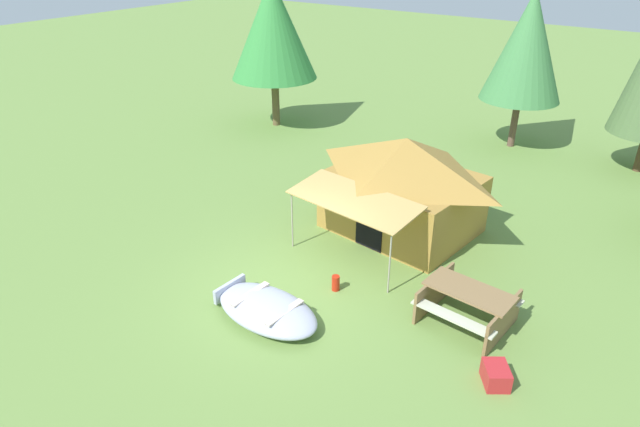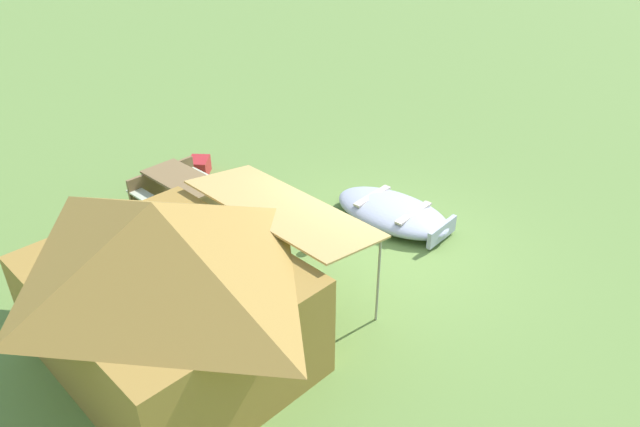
{
  "view_description": "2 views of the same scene",
  "coord_description": "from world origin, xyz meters",
  "px_view_note": "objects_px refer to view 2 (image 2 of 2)",
  "views": [
    {
      "loc": [
        6.27,
        -7.39,
        6.87
      ],
      "look_at": [
        0.04,
        1.36,
        1.26
      ],
      "focal_mm": 30.93,
      "sensor_mm": 36.0,
      "label": 1
    },
    {
      "loc": [
        -4.37,
        7.27,
        5.82
      ],
      "look_at": [
        0.66,
        0.9,
        0.93
      ],
      "focal_mm": 33.24,
      "sensor_mm": 36.0,
      "label": 2
    }
  ],
  "objects_px": {
    "beached_rowboat": "(392,212)",
    "fuel_can": "(315,240)",
    "picnic_table": "(184,192)",
    "canvas_cabin_tent": "(166,283)",
    "cooler_box": "(199,167)"
  },
  "relations": [
    {
      "from": "picnic_table",
      "to": "fuel_can",
      "type": "height_order",
      "value": "picnic_table"
    },
    {
      "from": "picnic_table",
      "to": "fuel_can",
      "type": "distance_m",
      "value": 2.74
    },
    {
      "from": "canvas_cabin_tent",
      "to": "picnic_table",
      "type": "height_order",
      "value": "canvas_cabin_tent"
    },
    {
      "from": "picnic_table",
      "to": "cooler_box",
      "type": "height_order",
      "value": "picnic_table"
    },
    {
      "from": "canvas_cabin_tent",
      "to": "cooler_box",
      "type": "relative_size",
      "value": 8.47
    },
    {
      "from": "beached_rowboat",
      "to": "cooler_box",
      "type": "relative_size",
      "value": 4.61
    },
    {
      "from": "picnic_table",
      "to": "cooler_box",
      "type": "relative_size",
      "value": 3.42
    },
    {
      "from": "beached_rowboat",
      "to": "cooler_box",
      "type": "height_order",
      "value": "beached_rowboat"
    },
    {
      "from": "cooler_box",
      "to": "fuel_can",
      "type": "bearing_deg",
      "value": 169.65
    },
    {
      "from": "canvas_cabin_tent",
      "to": "cooler_box",
      "type": "height_order",
      "value": "canvas_cabin_tent"
    },
    {
      "from": "beached_rowboat",
      "to": "fuel_can",
      "type": "bearing_deg",
      "value": 70.08
    },
    {
      "from": "cooler_box",
      "to": "beached_rowboat",
      "type": "bearing_deg",
      "value": -168.15
    },
    {
      "from": "cooler_box",
      "to": "fuel_can",
      "type": "distance_m",
      "value": 3.77
    },
    {
      "from": "beached_rowboat",
      "to": "canvas_cabin_tent",
      "type": "distance_m",
      "value": 4.89
    },
    {
      "from": "cooler_box",
      "to": "picnic_table",
      "type": "bearing_deg",
      "value": 129.56
    }
  ]
}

